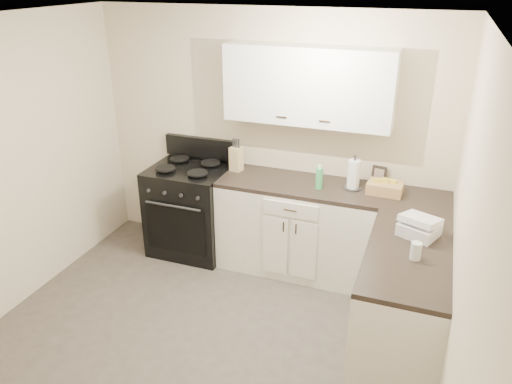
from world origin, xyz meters
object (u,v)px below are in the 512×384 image
(stove, at_px, (191,211))
(knife_block, at_px, (236,159))
(wicker_basket, at_px, (385,188))
(countertop_grill, at_px, (419,229))
(paper_towel, at_px, (354,174))

(stove, xyz_separation_m, knife_block, (0.48, 0.12, 0.60))
(wicker_basket, relative_size, countertop_grill, 1.17)
(stove, bearing_deg, knife_block, 13.87)
(knife_block, height_order, paper_towel, paper_towel)
(wicker_basket, bearing_deg, paper_towel, 177.19)
(stove, bearing_deg, paper_towel, 2.58)
(wicker_basket, bearing_deg, countertop_grill, -64.20)
(knife_block, height_order, wicker_basket, knife_block)
(paper_towel, xyz_separation_m, countertop_grill, (0.63, -0.72, -0.09))
(stove, relative_size, knife_block, 3.92)
(stove, relative_size, wicker_basket, 3.09)
(stove, xyz_separation_m, wicker_basket, (1.96, 0.06, 0.53))
(stove, xyz_separation_m, countertop_grill, (2.30, -0.64, 0.53))
(stove, distance_m, paper_towel, 1.78)
(wicker_basket, height_order, countertop_grill, wicker_basket)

